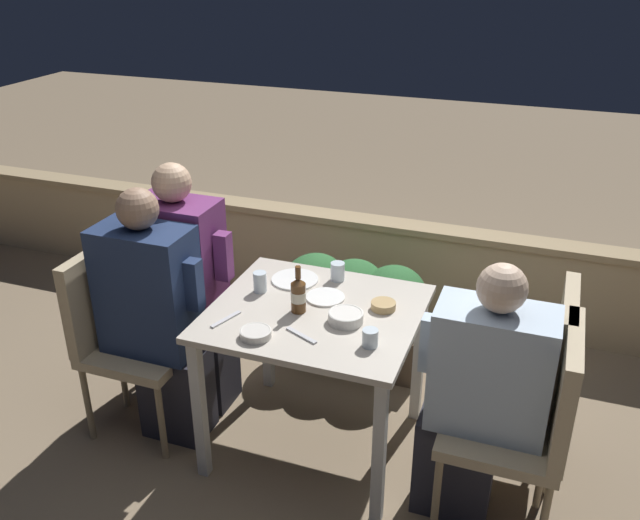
# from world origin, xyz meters

# --- Properties ---
(ground_plane) EXTENTS (16.00, 16.00, 0.00)m
(ground_plane) POSITION_xyz_m (0.00, 0.00, 0.00)
(ground_plane) COLOR #847056
(parapet_wall) EXTENTS (9.00, 0.18, 0.62)m
(parapet_wall) POSITION_xyz_m (0.00, 1.44, 0.32)
(parapet_wall) COLOR tan
(parapet_wall) RESTS_ON ground_plane
(dining_table) EXTENTS (0.93, 0.84, 0.76)m
(dining_table) POSITION_xyz_m (0.00, 0.00, 0.65)
(dining_table) COLOR #BCB2A3
(dining_table) RESTS_ON ground_plane
(planter_hedge) EXTENTS (0.85, 0.47, 0.62)m
(planter_hedge) POSITION_xyz_m (-0.06, 0.78, 0.35)
(planter_hedge) COLOR brown
(planter_hedge) RESTS_ON ground_plane
(chair_left_near) EXTENTS (0.48, 0.48, 0.94)m
(chair_left_near) POSITION_xyz_m (-0.96, -0.14, 0.56)
(chair_left_near) COLOR tan
(chair_left_near) RESTS_ON ground_plane
(person_navy_jumper) EXTENTS (0.51, 0.26, 1.28)m
(person_navy_jumper) POSITION_xyz_m (-0.75, -0.14, 0.64)
(person_navy_jumper) COLOR #282833
(person_navy_jumper) RESTS_ON ground_plane
(chair_left_far) EXTENTS (0.48, 0.48, 0.94)m
(chair_left_far) POSITION_xyz_m (-0.95, 0.14, 0.56)
(chair_left_far) COLOR tan
(chair_left_far) RESTS_ON ground_plane
(person_purple_stripe) EXTENTS (0.49, 0.26, 1.32)m
(person_purple_stripe) POSITION_xyz_m (-0.74, 0.14, 0.66)
(person_purple_stripe) COLOR #282833
(person_purple_stripe) RESTS_ON ground_plane
(chair_right_near) EXTENTS (0.48, 0.48, 0.94)m
(chair_right_near) POSITION_xyz_m (0.98, -0.16, 0.56)
(chair_right_near) COLOR tan
(chair_right_near) RESTS_ON ground_plane
(person_blue_shirt) EXTENTS (0.52, 0.26, 1.19)m
(person_blue_shirt) POSITION_xyz_m (0.76, -0.16, 0.59)
(person_blue_shirt) COLOR #282833
(person_blue_shirt) RESTS_ON ground_plane
(chair_right_far) EXTENTS (0.48, 0.48, 0.94)m
(chair_right_far) POSITION_xyz_m (0.96, 0.15, 0.56)
(chair_right_far) COLOR tan
(chair_right_far) RESTS_ON ground_plane
(beer_bottle) EXTENTS (0.07, 0.07, 0.22)m
(beer_bottle) POSITION_xyz_m (-0.07, -0.03, 0.84)
(beer_bottle) COLOR brown
(beer_bottle) RESTS_ON dining_table
(plate_0) EXTENTS (0.23, 0.23, 0.01)m
(plate_0) POSITION_xyz_m (-0.19, 0.24, 0.76)
(plate_0) COLOR white
(plate_0) RESTS_ON dining_table
(plate_1) EXTENTS (0.18, 0.18, 0.01)m
(plate_1) POSITION_xyz_m (0.01, 0.12, 0.76)
(plate_1) COLOR white
(plate_1) RESTS_ON dining_table
(bowl_0) EXTENTS (0.13, 0.13, 0.03)m
(bowl_0) POSITION_xyz_m (-0.15, -0.30, 0.78)
(bowl_0) COLOR beige
(bowl_0) RESTS_ON dining_table
(bowl_1) EXTENTS (0.15, 0.15, 0.05)m
(bowl_1) POSITION_xyz_m (0.16, -0.05, 0.78)
(bowl_1) COLOR silver
(bowl_1) RESTS_ON dining_table
(bowl_2) EXTENTS (0.11, 0.11, 0.04)m
(bowl_2) POSITION_xyz_m (0.28, 0.11, 0.78)
(bowl_2) COLOR tan
(bowl_2) RESTS_ON dining_table
(glass_cup_0) EXTENTS (0.06, 0.06, 0.10)m
(glass_cup_0) POSITION_xyz_m (-0.30, 0.08, 0.81)
(glass_cup_0) COLOR silver
(glass_cup_0) RESTS_ON dining_table
(glass_cup_1) EXTENTS (0.07, 0.07, 0.09)m
(glass_cup_1) POSITION_xyz_m (-0.00, 0.31, 0.80)
(glass_cup_1) COLOR silver
(glass_cup_1) RESTS_ON dining_table
(glass_cup_2) EXTENTS (0.07, 0.07, 0.08)m
(glass_cup_2) POSITION_xyz_m (0.31, -0.20, 0.79)
(glass_cup_2) COLOR silver
(glass_cup_2) RESTS_ON dining_table
(fork_0) EXTENTS (0.07, 0.17, 0.01)m
(fork_0) POSITION_xyz_m (-0.33, -0.22, 0.76)
(fork_0) COLOR silver
(fork_0) RESTS_ON dining_table
(fork_1) EXTENTS (0.16, 0.09, 0.01)m
(fork_1) POSITION_xyz_m (0.02, -0.23, 0.76)
(fork_1) COLOR silver
(fork_1) RESTS_ON dining_table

